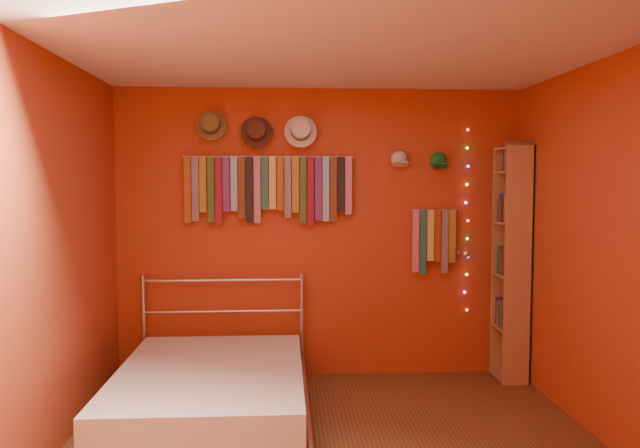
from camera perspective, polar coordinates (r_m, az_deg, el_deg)
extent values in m
cube|color=maroon|center=(5.42, 0.06, -0.88)|extent=(3.50, 0.02, 2.50)
cube|color=maroon|center=(4.22, 26.16, -2.66)|extent=(0.02, 3.50, 2.50)
cube|color=maroon|center=(3.94, -24.62, -3.05)|extent=(0.02, 3.50, 2.50)
cube|color=white|center=(3.74, 1.75, 16.21)|extent=(3.50, 3.50, 0.02)
cylinder|color=silver|center=(5.35, -4.73, 6.16)|extent=(1.45, 0.01, 0.01)
cube|color=brown|center=(5.39, -12.03, 3.08)|extent=(0.06, 0.01, 0.56)
cube|color=navy|center=(5.38, -11.35, 3.16)|extent=(0.06, 0.01, 0.55)
cube|color=olive|center=(5.36, -10.67, 3.58)|extent=(0.06, 0.01, 0.47)
cube|color=#254B1E|center=(5.37, -9.96, 3.12)|extent=(0.06, 0.01, 0.56)
cube|color=maroon|center=(5.35, -9.27, 3.01)|extent=(0.06, 0.01, 0.58)
cube|color=#3F1860|center=(5.34, -8.58, 3.64)|extent=(0.06, 0.01, 0.46)
cube|color=#7296CB|center=(5.35, -7.88, 3.66)|extent=(0.06, 0.01, 0.46)
cube|color=#462717|center=(5.34, -7.18, 3.34)|extent=(0.06, 0.01, 0.52)
cube|color=black|center=(5.33, -6.48, 3.14)|extent=(0.06, 0.01, 0.56)
cube|color=#A4526C|center=(5.34, -5.77, 3.12)|extent=(0.06, 0.01, 0.56)
cube|color=#175053|center=(5.33, -5.08, 3.75)|extent=(0.06, 0.01, 0.45)
cube|color=tan|center=(5.32, -4.37, 3.76)|extent=(0.06, 0.01, 0.45)
cube|color=brown|center=(5.33, -3.67, 3.70)|extent=(0.06, 0.01, 0.46)
cube|color=#1B1458|center=(5.33, -2.96, 3.37)|extent=(0.06, 0.01, 0.52)
cube|color=#98601B|center=(5.32, -2.26, 3.60)|extent=(0.06, 0.01, 0.48)
cube|color=#2B471C|center=(5.33, -1.56, 3.10)|extent=(0.06, 0.01, 0.57)
cube|color=maroon|center=(5.33, -0.86, 3.00)|extent=(0.06, 0.01, 0.59)
cube|color=#44175F|center=(5.33, -0.15, 3.25)|extent=(0.06, 0.01, 0.54)
cube|color=#79AAD8|center=(5.34, 0.54, 3.21)|extent=(0.06, 0.01, 0.55)
cube|color=#532A1B|center=(5.34, 1.24, 3.19)|extent=(0.06, 0.01, 0.56)
cube|color=black|center=(5.34, 1.95, 3.66)|extent=(0.06, 0.01, 0.47)
cube|color=#BD5E83|center=(5.36, 2.63, 3.51)|extent=(0.06, 0.01, 0.50)
cylinder|color=silver|center=(5.50, 10.38, 1.29)|extent=(0.40, 0.01, 0.01)
cube|color=#BD5E85|center=(5.48, 8.75, -1.56)|extent=(0.06, 0.01, 0.55)
cube|color=#1A5C52|center=(5.49, 9.41, -1.67)|extent=(0.06, 0.01, 0.57)
cube|color=#C9CD52|center=(5.49, 10.08, -1.04)|extent=(0.06, 0.01, 0.45)
cube|color=maroon|center=(5.52, 10.70, -1.09)|extent=(0.06, 0.01, 0.46)
cube|color=navy|center=(5.53, 11.35, -1.58)|extent=(0.06, 0.01, 0.55)
cube|color=olive|center=(5.54, 12.02, -1.10)|extent=(0.06, 0.01, 0.46)
cylinder|color=brown|center=(5.38, -9.91, 8.83)|extent=(0.26, 0.06, 0.26)
cylinder|color=brown|center=(5.34, -9.97, 8.99)|extent=(0.15, 0.13, 0.17)
cylinder|color=#332314|center=(5.36, -9.94, 8.91)|extent=(0.16, 0.05, 0.16)
cylinder|color=#462519|center=(5.35, -5.83, 8.33)|extent=(0.27, 0.07, 0.27)
cylinder|color=#462519|center=(5.31, -5.85, 8.49)|extent=(0.16, 0.13, 0.18)
cylinder|color=black|center=(5.33, -5.84, 8.41)|extent=(0.16, 0.05, 0.17)
cylinder|color=silver|center=(5.35, -1.79, 8.44)|extent=(0.28, 0.07, 0.27)
cylinder|color=silver|center=(5.30, -1.77, 8.60)|extent=(0.16, 0.14, 0.18)
cylinder|color=black|center=(5.33, -1.78, 8.52)|extent=(0.17, 0.06, 0.17)
ellipsoid|color=silver|center=(5.44, 7.24, 5.93)|extent=(0.16, 0.12, 0.16)
cube|color=silver|center=(5.34, 7.43, 5.44)|extent=(0.12, 0.09, 0.05)
ellipsoid|color=#19722E|center=(5.51, 10.76, 5.75)|extent=(0.16, 0.12, 0.16)
cube|color=#19722E|center=(5.41, 11.01, 5.25)|extent=(0.12, 0.09, 0.05)
sphere|color=#FF3333|center=(5.60, 13.36, 8.39)|extent=(0.02, 0.02, 0.02)
sphere|color=#33FF4C|center=(5.59, 13.32, 6.77)|extent=(0.02, 0.02, 0.02)
sphere|color=#4C66FF|center=(5.59, 13.39, 5.15)|extent=(0.02, 0.02, 0.02)
sphere|color=yellow|center=(5.59, 13.29, 3.53)|extent=(0.02, 0.02, 0.02)
sphere|color=#FF4CCC|center=(5.59, 13.19, 1.91)|extent=(0.02, 0.02, 0.02)
sphere|color=#FF3333|center=(5.60, 13.37, 0.30)|extent=(0.02, 0.02, 0.02)
sphere|color=#33FF4C|center=(5.61, 13.32, -1.32)|extent=(0.02, 0.02, 0.02)
sphere|color=#4C66FF|center=(5.63, 13.36, -2.92)|extent=(0.02, 0.02, 0.02)
sphere|color=yellow|center=(5.65, 13.27, -4.51)|extent=(0.02, 0.02, 0.02)
sphere|color=#FF4CCC|center=(5.67, 13.09, -6.10)|extent=(0.02, 0.02, 0.02)
sphere|color=#FF3333|center=(5.70, 13.27, -7.65)|extent=(0.02, 0.02, 0.02)
cylinder|color=silver|center=(5.62, 12.52, -2.59)|extent=(0.03, 0.03, 0.03)
cylinder|color=silver|center=(5.51, 12.84, -2.43)|extent=(0.01, 0.24, 0.08)
sphere|color=white|center=(5.40, 13.20, -2.67)|extent=(0.07, 0.07, 0.07)
cube|color=#A77B4B|center=(5.42, 17.71, -3.72)|extent=(0.24, 0.02, 2.00)
cube|color=#A77B4B|center=(5.72, 16.56, -3.31)|extent=(0.24, 0.02, 2.00)
cube|color=#A77B4B|center=(5.61, 18.22, -3.48)|extent=(0.02, 0.34, 2.00)
cube|color=#A77B4B|center=(5.78, 16.92, -13.20)|extent=(0.24, 0.32, 0.02)
cube|color=#A77B4B|center=(5.67, 17.00, -9.03)|extent=(0.24, 0.32, 0.02)
cube|color=#A77B4B|center=(5.58, 17.10, -4.53)|extent=(0.24, 0.32, 0.02)
cube|color=#A77B4B|center=(5.54, 17.19, 0.09)|extent=(0.24, 0.32, 0.02)
cube|color=#A77B4B|center=(5.53, 17.28, 4.54)|extent=(0.24, 0.32, 0.02)
cube|color=#A77B4B|center=(5.53, 17.32, 6.61)|extent=(0.24, 0.32, 0.02)
cylinder|color=silver|center=(5.56, -15.81, -9.19)|extent=(0.03, 0.03, 0.91)
cylinder|color=silver|center=(5.44, -1.67, -9.34)|extent=(0.03, 0.03, 0.91)
cylinder|color=silver|center=(5.49, -8.81, -10.55)|extent=(1.34, 0.02, 0.02)
cylinder|color=silver|center=(5.43, -8.84, -7.91)|extent=(1.34, 0.02, 0.02)
cylinder|color=silver|center=(5.38, -8.87, -5.11)|extent=(1.34, 0.02, 0.02)
cube|color=silver|center=(4.61, -9.96, -15.02)|extent=(1.29, 1.83, 0.36)
cylinder|color=silver|center=(4.74, -18.33, -14.89)|extent=(0.04, 1.82, 0.03)
cylinder|color=silver|center=(4.59, -1.28, -15.31)|extent=(0.04, 1.82, 0.03)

